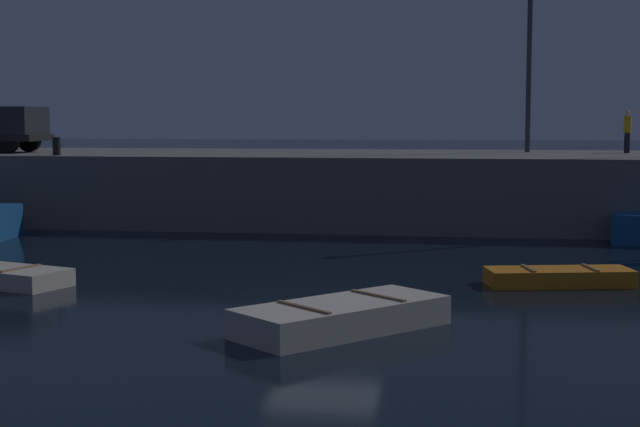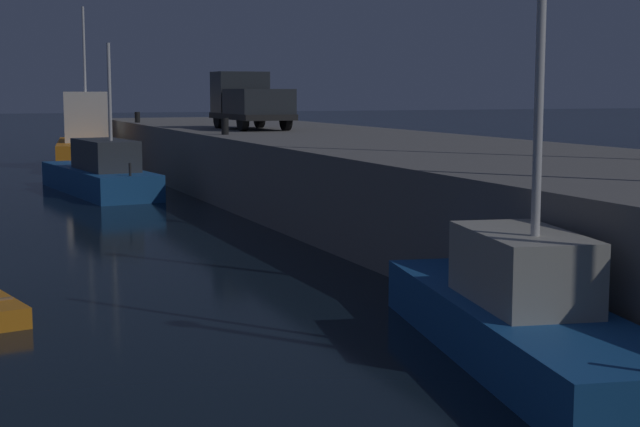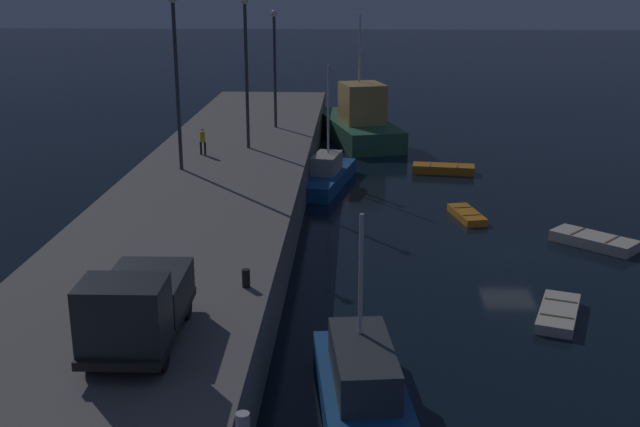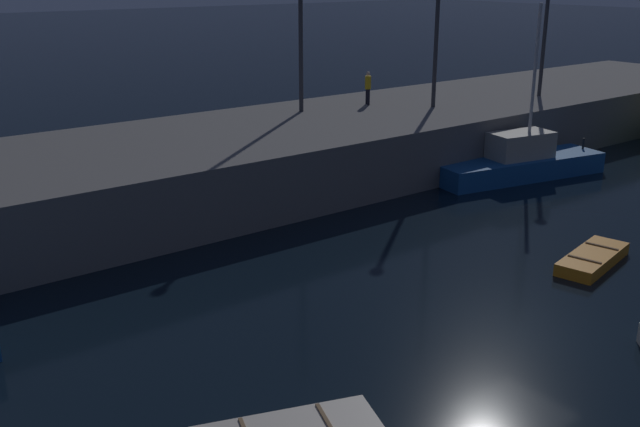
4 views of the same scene
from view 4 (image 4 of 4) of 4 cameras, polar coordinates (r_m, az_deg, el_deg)
The scene contains 6 objects.
ground_plane at distance 20.06m, azimuth 15.43°, elevation -8.61°, with size 320.00×320.00×0.00m, color black.
pier_quay at distance 30.47m, azimuth -7.46°, elevation 3.81°, with size 70.34×9.45×2.57m.
fishing_boat_blue at distance 34.05m, azimuth 15.20°, elevation 3.88°, with size 8.49×3.69×7.55m.
dinghy_red_small at distance 24.80m, azimuth 20.39°, elevation -3.31°, with size 3.52×1.87×0.43m.
lamp_post_central at distance 40.40m, azimuth 17.24°, elevation 15.29°, with size 0.44×0.44×7.99m.
dockworker at distance 36.43m, azimuth 3.74°, elevation 9.85°, with size 0.39×0.40×1.60m.
Camera 4 is at (-14.64, -10.44, 8.89)m, focal length 41.25 mm.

